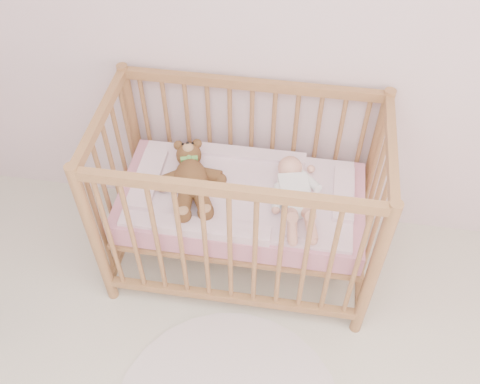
# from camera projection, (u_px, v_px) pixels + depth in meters

# --- Properties ---
(wall_back) EXTENTS (4.00, 0.02, 2.70)m
(wall_back) POSITION_uv_depth(u_px,v_px,m) (293.00, 7.00, 2.31)
(wall_back) COLOR silver
(wall_back) RESTS_ON floor
(crib) EXTENTS (1.36, 0.76, 1.00)m
(crib) POSITION_uv_depth(u_px,v_px,m) (242.00, 200.00, 2.70)
(crib) COLOR #AC7C49
(crib) RESTS_ON floor
(mattress) EXTENTS (1.22, 0.62, 0.13)m
(mattress) POSITION_uv_depth(u_px,v_px,m) (241.00, 202.00, 2.71)
(mattress) COLOR pink
(mattress) RESTS_ON crib
(blanket) EXTENTS (1.10, 0.58, 0.06)m
(blanket) POSITION_uv_depth(u_px,v_px,m) (242.00, 193.00, 2.65)
(blanket) COLOR #E69EB6
(blanket) RESTS_ON mattress
(baby) EXTENTS (0.38, 0.59, 0.13)m
(baby) POSITION_uv_depth(u_px,v_px,m) (295.00, 191.00, 2.56)
(baby) COLOR white
(baby) RESTS_ON blanket
(teddy_bear) EXTENTS (0.49, 0.60, 0.14)m
(teddy_bear) POSITION_uv_depth(u_px,v_px,m) (191.00, 178.00, 2.60)
(teddy_bear) COLOR brown
(teddy_bear) RESTS_ON blanket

